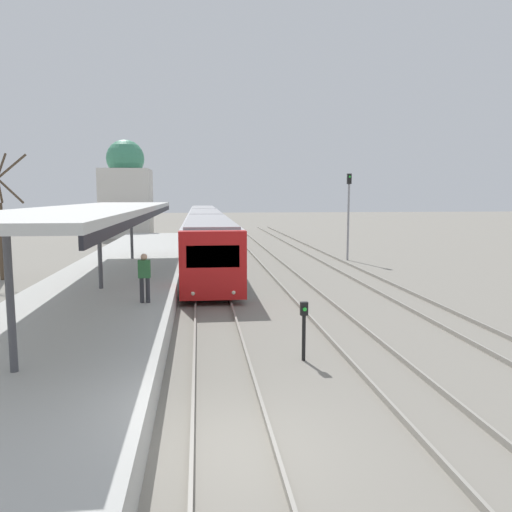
# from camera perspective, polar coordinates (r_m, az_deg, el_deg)

# --- Properties ---
(ground_plane) EXTENTS (240.00, 240.00, 0.00)m
(ground_plane) POSITION_cam_1_polar(r_m,az_deg,el_deg) (9.47, -2.67, -21.07)
(ground_plane) COLOR gray
(track_platform_line) EXTENTS (1.51, 120.00, 0.15)m
(track_platform_line) POSITION_cam_1_polar(r_m,az_deg,el_deg) (9.43, -2.68, -20.67)
(track_platform_line) COLOR gray
(track_platform_line) RESTS_ON ground_plane
(track_middle_line) EXTENTS (1.51, 120.00, 0.15)m
(track_middle_line) POSITION_cam_1_polar(r_m,az_deg,el_deg) (10.51, 21.60, -18.14)
(track_middle_line) COLOR gray
(track_middle_line) RESTS_ON ground_plane
(platform_canopy) EXTENTS (4.00, 23.16, 3.17)m
(platform_canopy) POSITION_cam_1_polar(r_m,az_deg,el_deg) (20.00, -17.46, 5.06)
(platform_canopy) COLOR beige
(platform_canopy) RESTS_ON station_platform
(person_on_platform) EXTENTS (0.40, 0.22, 1.66)m
(person_on_platform) POSITION_cam_1_polar(r_m,az_deg,el_deg) (17.11, -12.63, -2.13)
(person_on_platform) COLOR #2D2D33
(person_on_platform) RESTS_ON station_platform
(train_near) EXTENTS (2.72, 44.00, 3.15)m
(train_near) POSITION_cam_1_polar(r_m,az_deg,el_deg) (41.73, -5.81, 3.22)
(train_near) COLOR red
(train_near) RESTS_ON ground_plane
(signal_post_near) EXTENTS (0.20, 0.21, 1.61)m
(signal_post_near) POSITION_cam_1_polar(r_m,az_deg,el_deg) (13.56, 5.50, -7.75)
(signal_post_near) COLOR black
(signal_post_near) RESTS_ON ground_plane
(signal_mast_far) EXTENTS (0.28, 0.29, 5.90)m
(signal_mast_far) POSITION_cam_1_polar(r_m,az_deg,el_deg) (34.65, 10.54, 5.52)
(signal_mast_far) COLOR gray
(signal_mast_far) RESTS_ON ground_plane
(distant_domed_building) EXTENTS (5.16, 5.16, 10.27)m
(distant_domed_building) POSITION_cam_1_polar(r_m,az_deg,el_deg) (55.39, -14.60, 7.06)
(distant_domed_building) COLOR silver
(distant_domed_building) RESTS_ON ground_plane
(bare_tree_background) EXTENTS (3.05, 1.90, 6.68)m
(bare_tree_background) POSITION_cam_1_polar(r_m,az_deg,el_deg) (29.39, -27.22, 3.59)
(bare_tree_background) COLOR #4C3D2D
(bare_tree_background) RESTS_ON ground_plane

